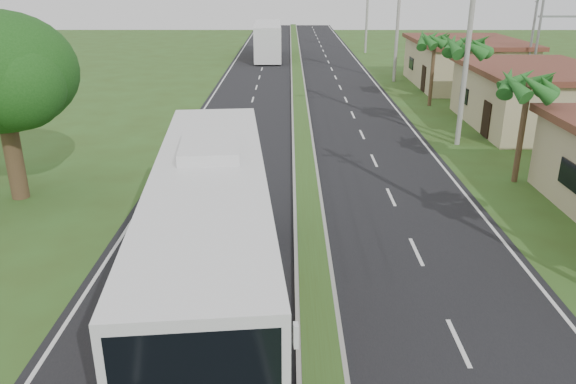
{
  "coord_description": "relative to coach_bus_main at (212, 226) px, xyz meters",
  "views": [
    {
      "loc": [
        -0.77,
        -11.83,
        8.62
      ],
      "look_at": [
        -0.8,
        5.94,
        1.8
      ],
      "focal_mm": 35.0,
      "sensor_mm": 36.0,
      "label": 1
    }
  ],
  "objects": [
    {
      "name": "ground",
      "position": [
        2.83,
        -1.77,
        -2.42
      ],
      "size": [
        180.0,
        180.0,
        0.0
      ],
      "primitive_type": "plane",
      "color": "#354C1C",
      "rests_on": "ground"
    },
    {
      "name": "road_asphalt",
      "position": [
        2.83,
        18.23,
        -2.41
      ],
      "size": [
        14.0,
        160.0,
        0.02
      ],
      "primitive_type": "cube",
      "color": "black",
      "rests_on": "ground"
    },
    {
      "name": "median_strip",
      "position": [
        2.83,
        18.23,
        -2.32
      ],
      "size": [
        1.2,
        160.0,
        0.18
      ],
      "color": "gray",
      "rests_on": "ground"
    },
    {
      "name": "lane_edge_left",
      "position": [
        -3.87,
        18.23,
        -2.42
      ],
      "size": [
        0.12,
        160.0,
        0.01
      ],
      "primitive_type": "cube",
      "color": "silver",
      "rests_on": "ground"
    },
    {
      "name": "lane_edge_right",
      "position": [
        9.53,
        18.23,
        -2.42
      ],
      "size": [
        0.12,
        160.0,
        0.01
      ],
      "primitive_type": "cube",
      "color": "silver",
      "rests_on": "ground"
    },
    {
      "name": "shop_mid",
      "position": [
        16.83,
        20.23,
        -0.57
      ],
      "size": [
        7.6,
        10.6,
        3.67
      ],
      "color": "tan",
      "rests_on": "ground"
    },
    {
      "name": "shop_far",
      "position": [
        16.83,
        34.23,
        -0.49
      ],
      "size": [
        8.6,
        11.6,
        3.82
      ],
      "color": "tan",
      "rests_on": "ground"
    },
    {
      "name": "palm_verge_b",
      "position": [
        12.23,
        10.23,
        1.93
      ],
      "size": [
        2.4,
        2.4,
        5.05
      ],
      "color": "#473321",
      "rests_on": "ground"
    },
    {
      "name": "palm_verge_c",
      "position": [
        11.63,
        17.23,
        2.7
      ],
      "size": [
        2.4,
        2.4,
        5.85
      ],
      "color": "#473321",
      "rests_on": "ground"
    },
    {
      "name": "palm_verge_d",
      "position": [
        12.13,
        26.23,
        2.13
      ],
      "size": [
        2.4,
        2.4,
        5.25
      ],
      "color": "#473321",
      "rests_on": "ground"
    },
    {
      "name": "utility_pole_b",
      "position": [
        11.3,
        16.23,
        3.83
      ],
      "size": [
        3.2,
        0.28,
        12.0
      ],
      "color": "gray",
      "rests_on": "ground"
    },
    {
      "name": "utility_pole_c",
      "position": [
        11.33,
        36.23,
        3.25
      ],
      "size": [
        1.6,
        0.28,
        11.0
      ],
      "color": "gray",
      "rests_on": "ground"
    },
    {
      "name": "utility_pole_d",
      "position": [
        11.33,
        56.23,
        3.0
      ],
      "size": [
        1.6,
        0.28,
        10.5
      ],
      "color": "gray",
      "rests_on": "ground"
    },
    {
      "name": "coach_bus_main",
      "position": [
        0.0,
        0.0,
        0.0
      ],
      "size": [
        4.17,
        13.84,
        4.41
      ],
      "rotation": [
        0.0,
        0.0,
        0.1
      ],
      "color": "silver",
      "rests_on": "ground"
    },
    {
      "name": "coach_bus_far",
      "position": [
        -0.35,
        51.67,
        -0.27
      ],
      "size": [
        3.23,
        13.1,
        3.79
      ],
      "rotation": [
        0.0,
        0.0,
        0.03
      ],
      "color": "white",
      "rests_on": "ground"
    },
    {
      "name": "motorcyclist",
      "position": [
        0.83,
        4.69,
        -1.47
      ],
      "size": [
        1.59,
        1.01,
        2.43
      ],
      "rotation": [
        0.0,
        0.0,
        -0.4
      ],
      "color": "black",
      "rests_on": "ground"
    }
  ]
}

